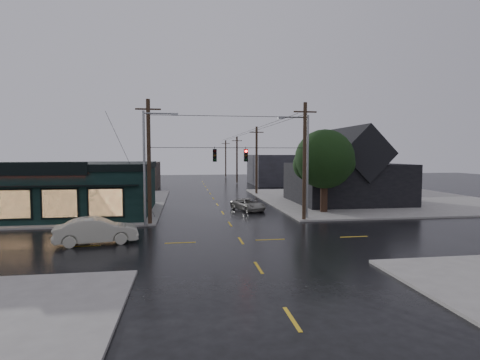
{
  "coord_description": "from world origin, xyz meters",
  "views": [
    {
      "loc": [
        -3.69,
        -24.34,
        5.79
      ],
      "look_at": [
        0.66,
        4.84,
        3.73
      ],
      "focal_mm": 28.0,
      "sensor_mm": 36.0,
      "label": 1
    }
  ],
  "objects": [
    {
      "name": "streetlight_nw",
      "position": [
        -6.8,
        5.8,
        0.0
      ],
      "size": [
        5.4,
        0.3,
        9.15
      ],
      "primitive_type": null,
      "color": "gray",
      "rests_on": "ground"
    },
    {
      "name": "sedan_cream",
      "position": [
        -9.33,
        0.58,
        0.84
      ],
      "size": [
        5.36,
        2.69,
        1.69
      ],
      "primitive_type": "imported",
      "rotation": [
        0.0,
        0.0,
        1.75
      ],
      "color": "#B3B19D",
      "rests_on": "ground"
    },
    {
      "name": "bg_building_east",
      "position": [
        16.0,
        45.0,
        2.8
      ],
      "size": [
        14.0,
        12.0,
        5.6
      ],
      "primitive_type": "cube",
      "color": "#232327",
      "rests_on": "ground"
    },
    {
      "name": "streetlight_ne",
      "position": [
        7.0,
        7.2,
        0.0
      ],
      "size": [
        5.4,
        0.3,
        9.15
      ],
      "primitive_type": null,
      "color": "gray",
      "rests_on": "ground"
    },
    {
      "name": "pizza_shop",
      "position": [
        -15.0,
        12.94,
        2.56
      ],
      "size": [
        16.3,
        12.34,
        4.9
      ],
      "color": "black",
      "rests_on": "ground"
    },
    {
      "name": "corner_tree",
      "position": [
        9.77,
        10.32,
        5.26
      ],
      "size": [
        5.76,
        5.76,
        8.02
      ],
      "color": "black",
      "rests_on": "ground"
    },
    {
      "name": "sidewalk_ne",
      "position": [
        20.0,
        20.0,
        0.07
      ],
      "size": [
        28.0,
        28.0,
        0.15
      ],
      "primitive_type": "cube",
      "color": "gray",
      "rests_on": "ground"
    },
    {
      "name": "ne_building",
      "position": [
        15.0,
        17.0,
        4.47
      ],
      "size": [
        12.6,
        11.6,
        8.75
      ],
      "color": "black",
      "rests_on": "ground"
    },
    {
      "name": "ground_plane",
      "position": [
        0.0,
        0.0,
        0.0
      ],
      "size": [
        160.0,
        160.0,
        0.0
      ],
      "primitive_type": "plane",
      "color": "black"
    },
    {
      "name": "utility_pole_far_a",
      "position": [
        6.5,
        28.0,
        0.0
      ],
      "size": [
        2.0,
        0.32,
        9.65
      ],
      "primitive_type": null,
      "color": "black",
      "rests_on": "ground"
    },
    {
      "name": "utility_pole_far_c",
      "position": [
        6.5,
        68.0,
        0.0
      ],
      "size": [
        2.0,
        0.32,
        9.15
      ],
      "primitive_type": null,
      "color": "black",
      "rests_on": "ground"
    },
    {
      "name": "span_signal_assembly",
      "position": [
        0.1,
        6.5,
        5.7
      ],
      "size": [
        13.0,
        0.48,
        1.23
      ],
      "color": "black",
      "rests_on": "ground"
    },
    {
      "name": "utility_pole_ne",
      "position": [
        6.5,
        6.5,
        0.0
      ],
      "size": [
        2.0,
        0.32,
        10.15
      ],
      "primitive_type": null,
      "color": "black",
      "rests_on": "ground"
    },
    {
      "name": "bg_building_west",
      "position": [
        -14.0,
        40.0,
        2.2
      ],
      "size": [
        12.0,
        10.0,
        4.4
      ],
      "primitive_type": "cube",
      "color": "#2F2422",
      "rests_on": "ground"
    },
    {
      "name": "sidewalk_nw",
      "position": [
        -20.0,
        20.0,
        0.07
      ],
      "size": [
        28.0,
        28.0,
        0.15
      ],
      "primitive_type": "cube",
      "color": "gray",
      "rests_on": "ground"
    },
    {
      "name": "utility_pole_nw",
      "position": [
        -6.5,
        6.5,
        0.0
      ],
      "size": [
        2.0,
        0.32,
        10.15
      ],
      "primitive_type": null,
      "color": "black",
      "rests_on": "ground"
    },
    {
      "name": "suv_silver",
      "position": [
        2.74,
        13.16,
        0.61
      ],
      "size": [
        3.61,
        4.82,
        1.22
      ],
      "primitive_type": "imported",
      "rotation": [
        0.0,
        0.0,
        0.41
      ],
      "color": "gray",
      "rests_on": "ground"
    },
    {
      "name": "utility_pole_far_b",
      "position": [
        6.5,
        48.0,
        0.0
      ],
      "size": [
        2.0,
        0.32,
        9.15
      ],
      "primitive_type": null,
      "color": "black",
      "rests_on": "ground"
    }
  ]
}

